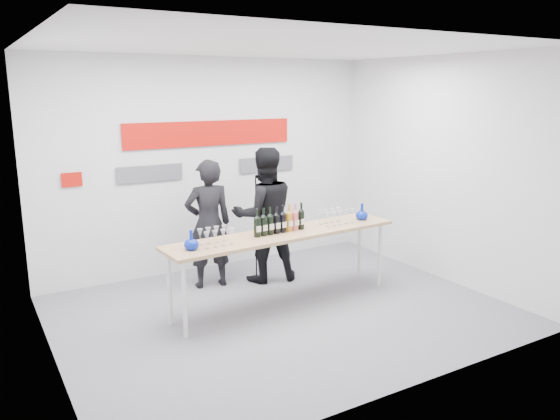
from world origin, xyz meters
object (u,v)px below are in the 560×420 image
(presenter_left, at_px, (208,224))
(presenter_right, at_px, (264,215))
(mic_stand, at_px, (256,247))
(tasting_table, at_px, (284,238))

(presenter_left, height_order, presenter_right, presenter_right)
(mic_stand, bearing_deg, presenter_left, 157.27)
(presenter_left, height_order, mic_stand, presenter_left)
(tasting_table, bearing_deg, mic_stand, 78.38)
(tasting_table, relative_size, presenter_left, 1.78)
(tasting_table, xyz_separation_m, presenter_left, (-0.53, 1.03, 0.02))
(tasting_table, relative_size, mic_stand, 2.08)
(mic_stand, bearing_deg, tasting_table, -116.40)
(tasting_table, xyz_separation_m, presenter_right, (0.21, 0.87, 0.08))
(tasting_table, bearing_deg, presenter_right, 72.93)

